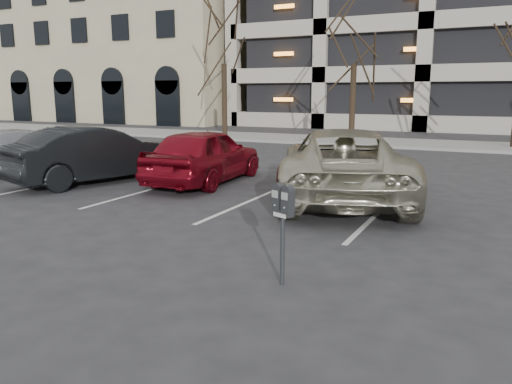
% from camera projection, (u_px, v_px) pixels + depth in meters
% --- Properties ---
extents(ground, '(140.00, 140.00, 0.00)m').
position_uv_depth(ground, '(271.00, 230.00, 8.70)').
color(ground, '#28282B').
rests_on(ground, ground).
extents(sidewalk, '(80.00, 4.00, 0.12)m').
position_uv_depth(sidewalk, '(415.00, 144.00, 22.79)').
color(sidewalk, gray).
rests_on(sidewalk, ground).
extents(stall_lines, '(16.90, 5.20, 0.00)m').
position_uv_depth(stall_lines, '(257.00, 198.00, 11.33)').
color(stall_lines, silver).
rests_on(stall_lines, ground).
extents(office_building, '(26.00, 16.20, 15.00)m').
position_uv_depth(office_building, '(128.00, 35.00, 45.66)').
color(office_building, tan).
rests_on(office_building, ground).
extents(tree_a, '(3.77, 3.77, 8.57)m').
position_uv_depth(tree_a, '(224.00, 17.00, 25.89)').
color(tree_a, black).
rests_on(tree_a, ground).
extents(tree_b, '(3.57, 3.57, 8.12)m').
position_uv_depth(tree_b, '(356.00, 15.00, 22.94)').
color(tree_b, black).
rests_on(tree_b, ground).
extents(parking_meter, '(0.34, 0.24, 1.25)m').
position_uv_depth(parking_meter, '(283.00, 210.00, 6.06)').
color(parking_meter, black).
rests_on(parking_meter, ground).
extents(suv_silver, '(4.42, 6.28, 1.60)m').
position_uv_depth(suv_silver, '(343.00, 164.00, 11.13)').
color(suv_silver, '#B9B69E').
rests_on(suv_silver, ground).
extents(car_red, '(2.06, 4.43, 1.47)m').
position_uv_depth(car_red, '(205.00, 155.00, 13.15)').
color(car_red, maroon).
rests_on(car_red, ground).
extents(car_dark, '(2.88, 4.80, 1.49)m').
position_uv_depth(car_dark, '(95.00, 154.00, 13.26)').
color(car_dark, black).
rests_on(car_dark, ground).
extents(car_silver, '(2.73, 4.76, 1.30)m').
position_uv_depth(car_silver, '(26.00, 150.00, 14.99)').
color(car_silver, '#A6A9AE').
rests_on(car_silver, ground).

